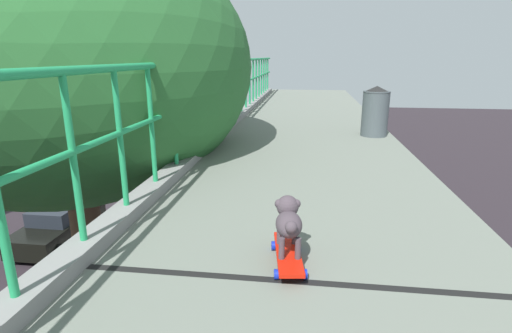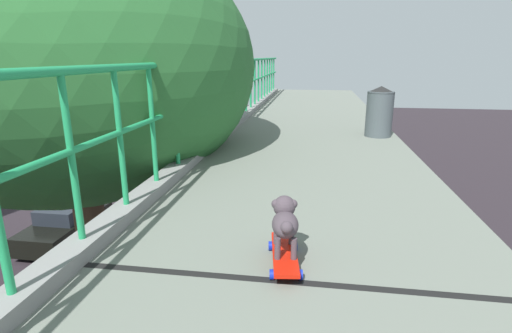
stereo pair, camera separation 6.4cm
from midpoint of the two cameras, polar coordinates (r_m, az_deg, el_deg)
car_green_fifth at (r=13.60m, az=-21.91°, el=-14.88°), size 1.84×3.98×1.42m
car_black_sixth at (r=17.94m, az=-27.02°, el=-7.63°), size 1.98×4.19×1.53m
city_bus at (r=29.46m, az=-12.74°, el=5.02°), size 2.76×11.35×3.54m
roadside_tree_mid at (r=6.05m, az=-26.38°, el=12.43°), size 5.07×5.07×9.08m
toy_skateboard at (r=2.44m, az=3.96°, el=-12.67°), size 0.24×0.55×0.08m
small_dog at (r=2.38m, az=4.01°, el=-7.77°), size 0.19×0.37×0.32m
litter_bin at (r=6.44m, az=16.83°, el=7.86°), size 0.42×0.42×0.78m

